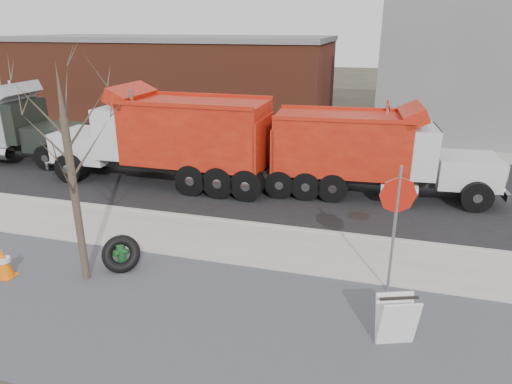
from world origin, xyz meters
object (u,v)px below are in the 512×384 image
(dump_truck_red_a, at_px, (370,150))
(dump_truck_red_b, at_px, (169,136))
(fire_hydrant, at_px, (121,252))
(truck_tire, at_px, (121,254))
(stop_sign, at_px, (396,210))
(sandwich_board, at_px, (396,320))

(dump_truck_red_a, relative_size, dump_truck_red_b, 0.94)
(dump_truck_red_a, bearing_deg, fire_hydrant, -133.95)
(dump_truck_red_b, bearing_deg, truck_tire, 105.41)
(fire_hydrant, bearing_deg, dump_truck_red_a, 64.29)
(truck_tire, relative_size, dump_truck_red_a, 0.14)
(stop_sign, height_order, sandwich_board, stop_sign)
(stop_sign, bearing_deg, dump_truck_red_b, 149.58)
(sandwich_board, bearing_deg, truck_tire, 149.54)
(fire_hydrant, height_order, dump_truck_red_a, dump_truck_red_a)
(fire_hydrant, distance_m, truck_tire, 0.20)
(fire_hydrant, relative_size, sandwich_board, 0.83)
(fire_hydrant, xyz_separation_m, dump_truck_red_a, (5.84, 7.11, 1.30))
(dump_truck_red_b, bearing_deg, fire_hydrant, 104.89)
(sandwich_board, bearing_deg, fire_hydrant, 148.32)
(dump_truck_red_a, xyz_separation_m, dump_truck_red_b, (-7.52, -0.67, 0.20))
(truck_tire, distance_m, sandwich_board, 6.80)
(fire_hydrant, distance_m, stop_sign, 6.90)
(dump_truck_red_b, bearing_deg, stop_sign, 145.18)
(stop_sign, bearing_deg, dump_truck_red_a, 101.88)
(sandwich_board, xyz_separation_m, dump_truck_red_b, (-8.48, 7.77, 1.35))
(truck_tire, distance_m, dump_truck_red_a, 9.35)
(truck_tire, bearing_deg, stop_sign, 6.38)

